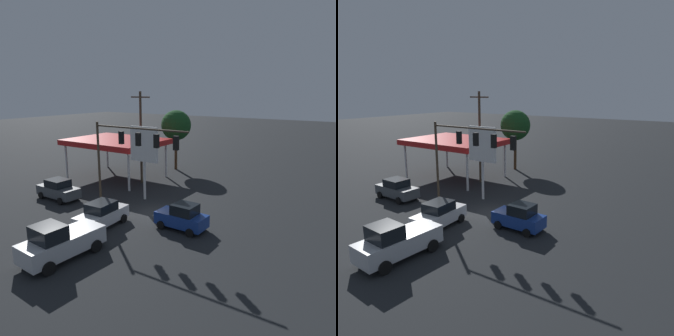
{
  "view_description": "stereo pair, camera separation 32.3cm",
  "coord_description": "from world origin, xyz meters",
  "views": [
    {
      "loc": [
        -14.98,
        21.02,
        9.95
      ],
      "look_at": [
        0.0,
        -2.0,
        3.48
      ],
      "focal_mm": 35.0,
      "sensor_mm": 36.0,
      "label": 1
    },
    {
      "loc": [
        -15.25,
        20.84,
        9.95
      ],
      "look_at": [
        0.0,
        -2.0,
        3.48
      ],
      "focal_mm": 35.0,
      "sensor_mm": 36.0,
      "label": 2
    }
  ],
  "objects": [
    {
      "name": "street_tree",
      "position": [
        6.87,
        -14.44,
        5.69
      ],
      "size": [
        3.82,
        3.82,
        7.64
      ],
      "color": "#4C331E",
      "rests_on": "ground"
    },
    {
      "name": "sedan_far",
      "position": [
        9.73,
        1.96,
        0.95
      ],
      "size": [
        4.47,
        2.2,
        1.93
      ],
      "rotation": [
        0.0,
        0.0,
        -0.04
      ],
      "color": "#474C51",
      "rests_on": "ground"
    },
    {
      "name": "utility_pole",
      "position": [
        6.69,
        -6.92,
        5.25
      ],
      "size": [
        2.4,
        0.26,
        9.93
      ],
      "color": "#473828",
      "rests_on": "ground"
    },
    {
      "name": "ground_plane",
      "position": [
        0.0,
        0.0,
        0.0
      ],
      "size": [
        200.0,
        200.0,
        0.0
      ],
      "primitive_type": "plane",
      "color": "black"
    },
    {
      "name": "sedan_waiting",
      "position": [
        1.73,
        4.45,
        0.95
      ],
      "size": [
        2.24,
        4.49,
        1.93
      ],
      "rotation": [
        0.0,
        0.0,
        1.62
      ],
      "color": "silver",
      "rests_on": "ground"
    },
    {
      "name": "gas_station_canopy",
      "position": [
        10.52,
        -7.13,
        4.21
      ],
      "size": [
        10.55,
        8.06,
        4.55
      ],
      "color": "red",
      "rests_on": "ground"
    },
    {
      "name": "traffic_signal_assembly",
      "position": [
        1.08,
        1.69,
        5.75
      ],
      "size": [
        8.69,
        0.43,
        7.52
      ],
      "color": "#473828",
      "rests_on": "ground"
    },
    {
      "name": "hatchback_crossing",
      "position": [
        -3.56,
        1.56,
        0.95
      ],
      "size": [
        3.83,
        2.02,
        1.97
      ],
      "rotation": [
        0.0,
        0.0,
        -0.02
      ],
      "color": "navy",
      "rests_on": "ground"
    },
    {
      "name": "price_sign",
      "position": [
        2.93,
        -2.49,
        4.98
      ],
      "size": [
        2.98,
        0.27,
        6.84
      ],
      "color": "silver",
      "rests_on": "ground"
    },
    {
      "name": "pickup_parked",
      "position": [
        0.34,
        9.35,
        1.11
      ],
      "size": [
        2.56,
        5.33,
        2.4
      ],
      "rotation": [
        0.0,
        0.0,
        1.5
      ],
      "color": "silver",
      "rests_on": "ground"
    }
  ]
}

